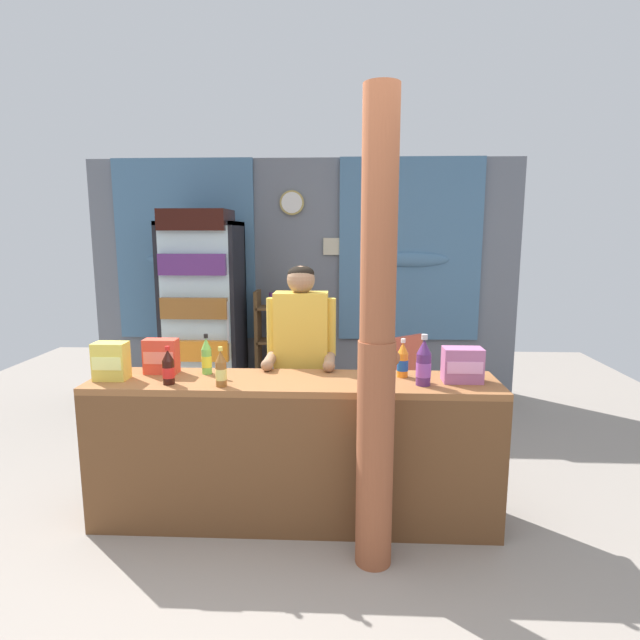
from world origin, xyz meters
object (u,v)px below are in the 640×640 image
object	(u,v)px
snack_box_instant_noodle	(111,361)
soda_bottle_grape_soda	(424,364)
plastic_lawn_chair	(395,372)
soda_bottle_iced_tea	(221,370)
snack_box_wafer	(462,365)
drink_fridge	(202,302)
snack_box_crackers	(161,356)
soda_bottle_lime_soda	(207,357)
soda_bottle_cola	(168,368)
stall_counter	(293,442)
shopkeeper	(301,351)
soda_bottle_orange_soda	(403,361)
timber_post	(377,351)
bottle_shelf_rack	(279,344)

from	to	relation	value
snack_box_instant_noodle	soda_bottle_grape_soda	bearing A→B (deg)	-0.95
plastic_lawn_chair	soda_bottle_iced_tea	size ratio (longest dim) A/B	3.68
snack_box_instant_noodle	snack_box_wafer	bearing A→B (deg)	1.29
soda_bottle_grape_soda	snack_box_instant_noodle	distance (m)	1.86
snack_box_wafer	drink_fridge	bearing A→B (deg)	136.18
snack_box_wafer	soda_bottle_iced_tea	bearing A→B (deg)	-173.63
snack_box_crackers	soda_bottle_iced_tea	bearing A→B (deg)	-30.92
drink_fridge	soda_bottle_lime_soda	bearing A→B (deg)	-73.99
snack_box_crackers	soda_bottle_cola	bearing A→B (deg)	-61.86
soda_bottle_lime_soda	snack_box_instant_noodle	xyz separation A→B (m)	(-0.54, -0.15, 0.01)
stall_counter	shopkeeper	xyz separation A→B (m)	(0.01, 0.55, 0.43)
soda_bottle_iced_tea	snack_box_wafer	world-z (taller)	soda_bottle_iced_tea
shopkeeper	soda_bottle_orange_soda	distance (m)	0.75
snack_box_instant_noodle	soda_bottle_cola	bearing A→B (deg)	-11.81
soda_bottle_orange_soda	shopkeeper	bearing A→B (deg)	150.97
stall_counter	shopkeeper	world-z (taller)	shopkeeper
timber_post	drink_fridge	distance (m)	2.91
plastic_lawn_chair	snack_box_wafer	distance (m)	1.78
soda_bottle_orange_soda	soda_bottle_iced_tea	bearing A→B (deg)	-167.08
snack_box_wafer	timber_post	bearing A→B (deg)	-142.08
bottle_shelf_rack	plastic_lawn_chair	distance (m)	1.32
timber_post	soda_bottle_cola	size ratio (longest dim) A/B	10.91
soda_bottle_grape_soda	snack_box_wafer	size ratio (longest dim) A/B	1.31
soda_bottle_grape_soda	snack_box_instant_noodle	size ratio (longest dim) A/B	1.32
drink_fridge	soda_bottle_lime_soda	xyz separation A→B (m)	(0.55, -1.92, -0.08)
soda_bottle_cola	snack_box_instant_noodle	bearing A→B (deg)	168.19
soda_bottle_orange_soda	snack_box_crackers	size ratio (longest dim) A/B	1.10
shopkeeper	soda_bottle_grape_soda	size ratio (longest dim) A/B	5.20
drink_fridge	soda_bottle_cola	xyz separation A→B (m)	(0.39, -2.15, -0.09)
bottle_shelf_rack	soda_bottle_grape_soda	size ratio (longest dim) A/B	3.95
timber_post	drink_fridge	bearing A→B (deg)	122.84
snack_box_crackers	snack_box_instant_noodle	bearing A→B (deg)	-148.15
shopkeeper	stall_counter	bearing A→B (deg)	-91.12
plastic_lawn_chair	soda_bottle_lime_soda	bearing A→B (deg)	-130.34
timber_post	shopkeeper	bearing A→B (deg)	117.95
snack_box_instant_noodle	snack_box_crackers	bearing A→B (deg)	31.85
soda_bottle_cola	bottle_shelf_rack	bearing A→B (deg)	81.94
stall_counter	soda_bottle_lime_soda	world-z (taller)	soda_bottle_lime_soda
timber_post	shopkeeper	xyz separation A→B (m)	(-0.46, 0.87, -0.21)
soda_bottle_iced_tea	soda_bottle_cola	distance (m)	0.32
stall_counter	snack_box_instant_noodle	size ratio (longest dim) A/B	10.83
shopkeeper	soda_bottle_orange_soda	world-z (taller)	shopkeeper
snack_box_crackers	snack_box_wafer	bearing A→B (deg)	-3.35
stall_counter	soda_bottle_iced_tea	world-z (taller)	soda_bottle_iced_tea
timber_post	plastic_lawn_chair	xyz separation A→B (m)	(0.31, 2.10, -0.69)
soda_bottle_grape_soda	soda_bottle_lime_soda	bearing A→B (deg)	172.08
timber_post	soda_bottle_lime_soda	size ratio (longest dim) A/B	9.69
soda_bottle_iced_tea	snack_box_crackers	size ratio (longest dim) A/B	1.07
snack_box_wafer	snack_box_crackers	world-z (taller)	snack_box_crackers
snack_box_wafer	soda_bottle_grape_soda	bearing A→B (deg)	-161.98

